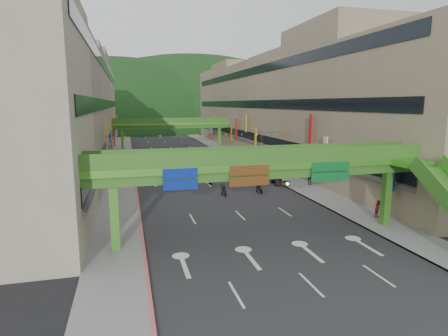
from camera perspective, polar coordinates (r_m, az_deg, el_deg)
The scene contains 23 objects.
ground at distance 24.76m, azimuth 10.89°, elevation -15.02°, with size 320.00×320.00×0.00m, color black.
road_slab at distance 71.65m, azimuth -6.44°, elevation 1.47°, with size 18.00×140.00×0.02m, color #28282B.
sidewalk_left at distance 70.96m, azimuth -15.27°, elevation 1.16°, with size 4.00×140.00×0.15m, color gray.
sidewalk_right at distance 73.96m, azimuth 2.03°, elevation 1.84°, with size 4.00×140.00×0.15m, color gray.
curb_left at distance 70.95m, azimuth -13.74°, elevation 1.23°, with size 0.20×140.00×0.18m, color #CC5959.
curb_right at distance 73.45m, azimuth 0.60°, elevation 1.80°, with size 0.20×140.00×0.18m, color gray.
building_row_left at distance 70.79m, azimuth -22.11°, elevation 8.40°, with size 12.80×95.00×19.00m.
building_row_right at distance 75.90m, azimuth 7.89°, elevation 9.07°, with size 12.80×95.00×19.00m.
overpass_near at distance 28.26m, azimuth 8.29°, elevation -0.73°, with size 28.00×12.27×7.10m.
overpass_far at distance 85.92m, azimuth -7.94°, elevation 6.43°, with size 28.00×2.20×7.10m.
hill_left at distance 180.57m, azimuth -16.23°, elevation 6.14°, with size 168.00×140.00×112.00m, color #1C4419.
hill_right at distance 203.49m, azimuth -4.68°, elevation 6.87°, with size 208.00×176.00×128.00m, color #1C4419.
bunting_string at distance 51.36m, azimuth -3.38°, elevation 4.92°, with size 26.00×0.36×0.47m.
scooter_rider_near at distance 42.43m, azimuth -0.04°, elevation -2.94°, with size 0.67×1.60×2.05m.
scooter_rider_mid at distance 43.74m, azimuth 5.40°, elevation -2.42°, with size 0.97×1.59×2.11m.
scooter_rider_left at distance 46.15m, azimuth -8.51°, elevation -2.08°, with size 0.91×1.60×1.84m.
scooter_rider_far at distance 48.63m, azimuth -2.13°, elevation -1.13°, with size 1.00×1.57×2.16m.
parked_scooter_row at distance 54.47m, azimuth 5.81°, elevation -0.61°, with size 1.60×11.59×1.08m.
car_silver at distance 67.37m, azimuth -7.62°, elevation 1.52°, with size 1.51×4.34×1.43m, color #ABABB3.
car_yellow at distance 69.93m, azimuth -3.31°, elevation 1.93°, with size 1.79×4.46×1.52m, color #BCAF05.
pedestrian_red at distance 36.90m, azimuth 22.46°, elevation -5.96°, with size 0.75×0.58×1.54m, color #9F2337.
pedestrian_dark at distance 48.48m, azimuth 12.91°, elevation -1.59°, with size 1.11×0.46×1.90m, color black.
pedestrian_blue at distance 61.31m, azimuth 6.78°, elevation 0.92°, with size 0.86×0.55×1.85m, color #3E4A63.
Camera 1 is at (-9.91, -20.20, 10.32)m, focal length 30.00 mm.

